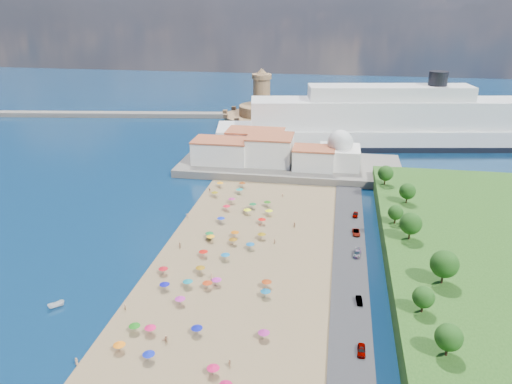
# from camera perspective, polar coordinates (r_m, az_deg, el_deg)

# --- Properties ---
(ground) EXTENTS (700.00, 700.00, 0.00)m
(ground) POSITION_cam_1_polar(r_m,az_deg,el_deg) (141.99, -3.29, -6.54)
(ground) COLOR #071938
(ground) RESTS_ON ground
(terrace) EXTENTS (90.00, 36.00, 3.00)m
(terrace) POSITION_cam_1_polar(r_m,az_deg,el_deg) (206.57, 3.86, 2.99)
(terrace) COLOR #59544C
(terrace) RESTS_ON ground
(jetty) EXTENTS (18.00, 70.00, 2.40)m
(jetty) POSITION_cam_1_polar(r_m,az_deg,el_deg) (242.72, -0.48, 5.76)
(jetty) COLOR #59544C
(jetty) RESTS_ON ground
(breakwater) EXTENTS (199.03, 34.77, 2.60)m
(breakwater) POSITION_cam_1_polar(r_m,az_deg,el_deg) (315.03, -17.02, 8.48)
(breakwater) COLOR #59544C
(breakwater) RESTS_ON ground
(waterfront_buildings) EXTENTS (57.00, 29.00, 11.00)m
(waterfront_buildings) POSITION_cam_1_polar(r_m,az_deg,el_deg) (206.88, 0.31, 4.91)
(waterfront_buildings) COLOR silver
(waterfront_buildings) RESTS_ON terrace
(domed_building) EXTENTS (16.00, 16.00, 15.00)m
(domed_building) POSITION_cam_1_polar(r_m,az_deg,el_deg) (201.57, 9.53, 4.50)
(domed_building) COLOR silver
(domed_building) RESTS_ON terrace
(fortress) EXTENTS (40.00, 40.00, 32.40)m
(fortress) POSITION_cam_1_polar(r_m,az_deg,el_deg) (270.09, 0.64, 8.56)
(fortress) COLOR #A27851
(fortress) RESTS_ON ground
(cruise_ship) EXTENTS (162.74, 50.19, 35.20)m
(cruise_ship) POSITION_cam_1_polar(r_m,az_deg,el_deg) (245.17, 14.77, 7.44)
(cruise_ship) COLOR black
(cruise_ship) RESTS_ON ground
(beach_parasols) EXTENTS (32.29, 116.55, 2.20)m
(beach_parasols) POSITION_cam_1_polar(r_m,az_deg,el_deg) (131.90, -4.75, -7.84)
(beach_parasols) COLOR gray
(beach_parasols) RESTS_ON beach
(beachgoers) EXTENTS (36.25, 93.67, 1.88)m
(beachgoers) POSITION_cam_1_polar(r_m,az_deg,el_deg) (141.48, -4.31, -6.16)
(beachgoers) COLOR tan
(beachgoers) RESTS_ON beach
(moored_boats) EXTENTS (4.02, 30.67, 1.48)m
(moored_boats) POSITION_cam_1_polar(r_m,az_deg,el_deg) (116.41, -25.10, -15.25)
(moored_boats) COLOR white
(moored_boats) RESTS_ON ground
(parked_cars) EXTENTS (2.55, 71.12, 1.37)m
(parked_cars) POSITION_cam_1_polar(r_m,az_deg,el_deg) (138.17, 11.50, -7.16)
(parked_cars) COLOR gray
(parked_cars) RESTS_ON promenade
(hillside_trees) EXTENTS (14.01, 109.78, 8.09)m
(hillside_trees) POSITION_cam_1_polar(r_m,az_deg,el_deg) (131.31, 17.84, -5.07)
(hillside_trees) COLOR #382314
(hillside_trees) RESTS_ON hillside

